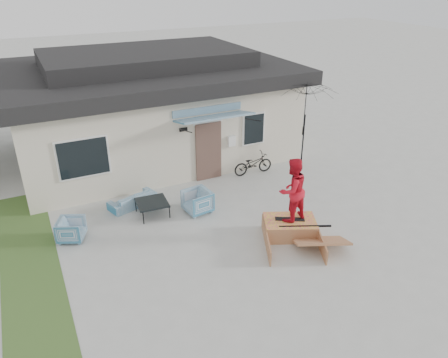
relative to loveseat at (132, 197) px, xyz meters
name	(u,v)px	position (x,y,z in m)	size (l,w,h in m)	color
ground	(243,251)	(2.00, -3.72, -0.30)	(90.00, 90.00, 0.00)	#AEAEA8
grass_strip	(30,262)	(-3.20, -1.72, -0.30)	(1.40, 8.00, 0.01)	#385725
house	(149,104)	(2.00, 4.27, 1.64)	(10.80, 8.49, 4.10)	beige
loveseat	(132,197)	(0.00, 0.00, 0.00)	(1.53, 0.45, 0.60)	teal
armchair_left	(71,229)	(-2.02, -1.12, 0.05)	(0.69, 0.64, 0.71)	teal
armchair_right	(197,200)	(1.71, -1.26, 0.10)	(0.78, 0.73, 0.80)	teal
coffee_table	(152,208)	(0.40, -0.82, -0.07)	(0.91, 0.91, 0.45)	black
bicycle	(253,162)	(4.62, 0.39, 0.18)	(0.53, 1.51, 0.96)	black
patio_umbrella	(304,124)	(6.51, 0.04, 1.45)	(2.55, 2.42, 2.20)	black
skate_ramp	(290,228)	(3.54, -3.60, -0.06)	(1.44, 1.91, 0.48)	#9B6440
skateboard	(290,219)	(3.56, -3.56, 0.21)	(0.82, 0.21, 0.05)	black
skater	(292,189)	(3.56, -3.56, 1.15)	(0.90, 0.69, 1.83)	red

